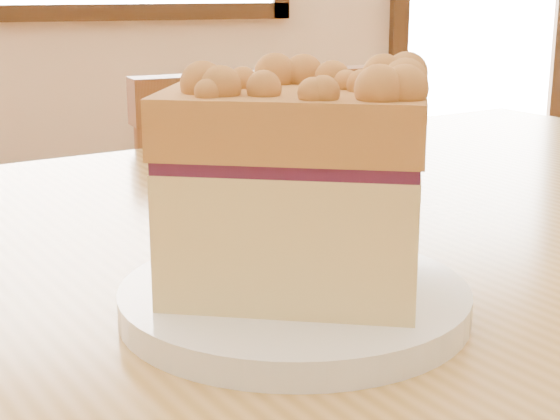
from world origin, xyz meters
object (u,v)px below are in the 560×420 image
Objects in this scene: plate at (294,301)px; cake_slice at (294,179)px; cafe_table_main at (335,367)px; cafe_chair_main at (234,343)px.

cake_slice is at bearing -134.24° from plate.
plate is 0.07m from cake_slice.
plate is (-0.07, -0.13, 0.11)m from cafe_table_main.
cake_slice is (-0.11, -0.69, 0.41)m from cafe_chair_main.
cake_slice is (-0.00, -0.00, 0.07)m from plate.
plate reaches higher than cafe_table_main.
cake_slice is at bearing -135.62° from cafe_table_main.
cafe_chair_main is (0.04, 0.55, -0.22)m from cafe_table_main.
cake_slice reaches higher than cafe_table_main.
cafe_table_main is 0.60m from cafe_chair_main.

